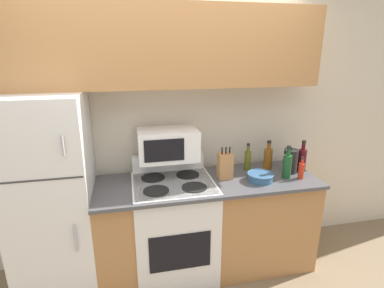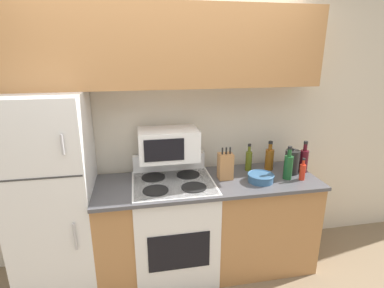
{
  "view_description": "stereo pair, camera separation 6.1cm",
  "coord_description": "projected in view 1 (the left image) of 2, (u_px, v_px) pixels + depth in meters",
  "views": [
    {
      "loc": [
        -0.34,
        -2.03,
        1.99
      ],
      "look_at": [
        0.16,
        0.28,
        1.25
      ],
      "focal_mm": 28.0,
      "sensor_mm": 36.0,
      "label": 1
    },
    {
      "loc": [
        -0.28,
        -2.04,
        1.99
      ],
      "look_at": [
        0.16,
        0.28,
        1.25
      ],
      "focal_mm": 28.0,
      "sensor_mm": 36.0,
      "label": 2
    }
  ],
  "objects": [
    {
      "name": "bottle_wine_green",
      "position": [
        287.0,
        165.0,
        2.65
      ],
      "size": [
        0.08,
        0.08,
        0.3
      ],
      "color": "#194C23",
      "rests_on": "lower_cabinets"
    },
    {
      "name": "stove",
      "position": [
        174.0,
        227.0,
        2.69
      ],
      "size": [
        0.7,
        0.63,
        1.07
      ],
      "color": "white",
      "rests_on": "ground_plane"
    },
    {
      "name": "kettle",
      "position": [
        290.0,
        161.0,
        2.77
      ],
      "size": [
        0.13,
        0.13,
        0.24
      ],
      "color": "black",
      "rests_on": "lower_cabinets"
    },
    {
      "name": "microwave",
      "position": [
        168.0,
        144.0,
        2.6
      ],
      "size": [
        0.51,
        0.32,
        0.27
      ],
      "color": "white",
      "rests_on": "stove"
    },
    {
      "name": "bottle_wine_red",
      "position": [
        302.0,
        159.0,
        2.8
      ],
      "size": [
        0.08,
        0.08,
        0.3
      ],
      "color": "#470F19",
      "rests_on": "lower_cabinets"
    },
    {
      "name": "lower_cabinets",
      "position": [
        207.0,
        224.0,
        2.77
      ],
      "size": [
        1.94,
        0.65,
        0.9
      ],
      "color": "#B27A47",
      "rests_on": "ground_plane"
    },
    {
      "name": "knife_block",
      "position": [
        225.0,
        166.0,
        2.63
      ],
      "size": [
        0.12,
        0.1,
        0.29
      ],
      "color": "#B27A47",
      "rests_on": "lower_cabinets"
    },
    {
      "name": "bottle_whiskey",
      "position": [
        268.0,
        158.0,
        2.86
      ],
      "size": [
        0.08,
        0.08,
        0.28
      ],
      "color": "brown",
      "rests_on": "lower_cabinets"
    },
    {
      "name": "refrigerator",
      "position": [
        53.0,
        199.0,
        2.4
      ],
      "size": [
        0.62,
        0.67,
        1.7
      ],
      "color": "white",
      "rests_on": "ground_plane"
    },
    {
      "name": "bottle_hot_sauce",
      "position": [
        301.0,
        170.0,
        2.64
      ],
      "size": [
        0.05,
        0.05,
        0.2
      ],
      "color": "red",
      "rests_on": "lower_cabinets"
    },
    {
      "name": "bottle_olive_oil",
      "position": [
        248.0,
        159.0,
        2.83
      ],
      "size": [
        0.06,
        0.06,
        0.26
      ],
      "color": "#5B6619",
      "rests_on": "lower_cabinets"
    },
    {
      "name": "wall_back",
      "position": [
        166.0,
        130.0,
        2.81
      ],
      "size": [
        8.0,
        0.05,
        2.55
      ],
      "color": "beige",
      "rests_on": "ground_plane"
    },
    {
      "name": "upper_cabinets",
      "position": [
        167.0,
        47.0,
        2.4
      ],
      "size": [
        2.57,
        0.35,
        0.65
      ],
      "color": "#B27A47",
      "rests_on": "refrigerator"
    },
    {
      "name": "bowl",
      "position": [
        260.0,
        177.0,
        2.6
      ],
      "size": [
        0.23,
        0.23,
        0.07
      ],
      "color": "#335B84",
      "rests_on": "lower_cabinets"
    }
  ]
}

